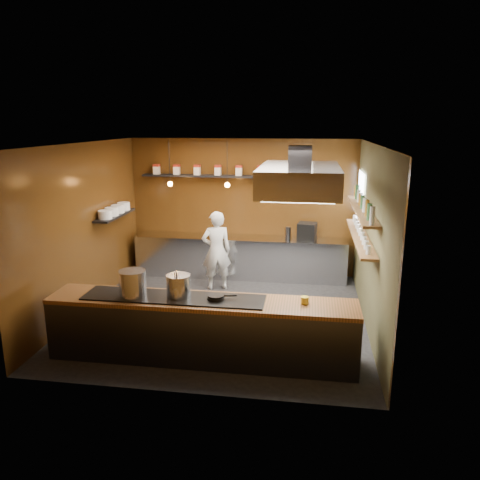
% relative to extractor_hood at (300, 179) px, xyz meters
% --- Properties ---
extents(floor, '(5.00, 5.00, 0.00)m').
position_rel_extractor_hood_xyz_m(floor, '(-1.30, 0.40, -2.51)').
color(floor, black).
rests_on(floor, ground).
extents(back_wall, '(5.00, 0.00, 5.00)m').
position_rel_extractor_hood_xyz_m(back_wall, '(-1.30, 2.90, -1.01)').
color(back_wall, '#361B09').
rests_on(back_wall, ground).
extents(left_wall, '(0.00, 5.00, 5.00)m').
position_rel_extractor_hood_xyz_m(left_wall, '(-3.80, 0.40, -1.01)').
color(left_wall, '#361B09').
rests_on(left_wall, ground).
extents(right_wall, '(0.00, 5.00, 5.00)m').
position_rel_extractor_hood_xyz_m(right_wall, '(1.20, 0.40, -1.01)').
color(right_wall, '#4A462A').
rests_on(right_wall, ground).
extents(ceiling, '(5.00, 5.00, 0.00)m').
position_rel_extractor_hood_xyz_m(ceiling, '(-1.30, 0.40, 0.49)').
color(ceiling, silver).
rests_on(ceiling, back_wall).
extents(window_pane, '(0.00, 1.00, 1.00)m').
position_rel_extractor_hood_xyz_m(window_pane, '(1.15, 2.10, -0.61)').
color(window_pane, white).
rests_on(window_pane, right_wall).
extents(prep_counter, '(4.60, 0.65, 0.90)m').
position_rel_extractor_hood_xyz_m(prep_counter, '(-1.30, 2.57, -2.06)').
color(prep_counter, silver).
rests_on(prep_counter, floor).
extents(pass_counter, '(4.40, 0.72, 0.94)m').
position_rel_extractor_hood_xyz_m(pass_counter, '(-1.30, -1.20, -2.04)').
color(pass_counter, '#38383D').
rests_on(pass_counter, floor).
extents(tin_shelf, '(2.60, 0.26, 0.04)m').
position_rel_extractor_hood_xyz_m(tin_shelf, '(-2.20, 2.76, -0.31)').
color(tin_shelf, black).
rests_on(tin_shelf, back_wall).
extents(plate_shelf, '(0.30, 1.40, 0.04)m').
position_rel_extractor_hood_xyz_m(plate_shelf, '(-3.64, 1.40, -0.96)').
color(plate_shelf, black).
rests_on(plate_shelf, left_wall).
extents(bottle_shelf_upper, '(0.26, 2.80, 0.04)m').
position_rel_extractor_hood_xyz_m(bottle_shelf_upper, '(1.04, 0.70, -0.59)').
color(bottle_shelf_upper, olive).
rests_on(bottle_shelf_upper, right_wall).
extents(bottle_shelf_lower, '(0.26, 2.80, 0.04)m').
position_rel_extractor_hood_xyz_m(bottle_shelf_lower, '(1.04, 0.70, -1.06)').
color(bottle_shelf_lower, olive).
rests_on(bottle_shelf_lower, right_wall).
extents(extractor_hood, '(1.20, 2.00, 0.72)m').
position_rel_extractor_hood_xyz_m(extractor_hood, '(0.00, 0.00, 0.00)').
color(extractor_hood, '#38383D').
rests_on(extractor_hood, ceiling).
extents(pendant_left, '(0.10, 0.10, 0.95)m').
position_rel_extractor_hood_xyz_m(pendant_left, '(-2.70, 2.10, -0.35)').
color(pendant_left, black).
rests_on(pendant_left, ceiling).
extents(pendant_right, '(0.10, 0.10, 0.95)m').
position_rel_extractor_hood_xyz_m(pendant_right, '(-1.50, 2.10, -0.35)').
color(pendant_right, black).
rests_on(pendant_right, ceiling).
extents(storage_tins, '(2.43, 0.13, 0.22)m').
position_rel_extractor_hood_xyz_m(storage_tins, '(-2.05, 2.76, -0.17)').
color(storage_tins, beige).
rests_on(storage_tins, tin_shelf).
extents(plate_stacks, '(0.26, 1.16, 0.16)m').
position_rel_extractor_hood_xyz_m(plate_stacks, '(-3.64, 1.40, -0.86)').
color(plate_stacks, white).
rests_on(plate_stacks, plate_shelf).
extents(bottles, '(0.06, 2.66, 0.24)m').
position_rel_extractor_hood_xyz_m(bottles, '(1.04, 0.70, -0.45)').
color(bottles, silver).
rests_on(bottles, bottle_shelf_upper).
extents(wine_glasses, '(0.07, 2.37, 0.13)m').
position_rel_extractor_hood_xyz_m(wine_glasses, '(1.04, 0.70, -0.97)').
color(wine_glasses, silver).
rests_on(wine_glasses, bottle_shelf_lower).
extents(stockpot_large, '(0.44, 0.44, 0.37)m').
position_rel_extractor_hood_xyz_m(stockpot_large, '(-2.28, -1.25, -1.38)').
color(stockpot_large, silver).
rests_on(stockpot_large, pass_counter).
extents(stockpot_small, '(0.39, 0.39, 0.32)m').
position_rel_extractor_hood_xyz_m(stockpot_small, '(-1.63, -1.18, -1.40)').
color(stockpot_small, '#B9BBC0').
rests_on(stockpot_small, pass_counter).
extents(utensil_crock, '(0.17, 0.17, 0.17)m').
position_rel_extractor_hood_xyz_m(utensil_crock, '(-1.62, -1.30, -1.48)').
color(utensil_crock, silver).
rests_on(utensil_crock, pass_counter).
extents(frying_pan, '(0.41, 0.25, 0.06)m').
position_rel_extractor_hood_xyz_m(frying_pan, '(-1.08, -1.20, -1.53)').
color(frying_pan, black).
rests_on(frying_pan, pass_counter).
extents(butter_jar, '(0.14, 0.14, 0.10)m').
position_rel_extractor_hood_xyz_m(butter_jar, '(0.15, -1.14, -1.53)').
color(butter_jar, yellow).
rests_on(butter_jar, pass_counter).
extents(espresso_machine, '(0.43, 0.41, 0.37)m').
position_rel_extractor_hood_xyz_m(espresso_machine, '(0.14, 2.52, -1.42)').
color(espresso_machine, black).
rests_on(espresso_machine, prep_counter).
extents(chef, '(0.69, 0.56, 1.63)m').
position_rel_extractor_hood_xyz_m(chef, '(-1.67, 1.72, -1.69)').
color(chef, silver).
rests_on(chef, floor).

